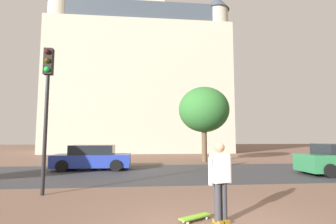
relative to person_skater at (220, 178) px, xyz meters
name	(u,v)px	position (x,y,z in m)	size (l,w,h in m)	color
ground_plane	(168,170)	(-0.20, 9.31, -0.96)	(120.00, 120.00, 0.00)	brown
street_asphalt_strip	(170,172)	(-0.20, 8.20, -0.96)	(120.00, 7.70, 0.00)	#38383D
landmark_building	(141,74)	(-1.87, 29.00, 9.57)	(22.82, 10.58, 34.13)	#B2A893
person_skater	(220,178)	(0.00, 0.00, 0.00)	(0.58, 0.38, 1.73)	#333338
skateboard	(195,217)	(-0.52, 0.19, -0.88)	(0.79, 0.59, 0.11)	#76BD28
car_blue	(93,158)	(-4.54, 9.89, -0.28)	(4.34, 2.09, 1.42)	#23389E
traffic_light_pole	(47,91)	(-4.88, 3.22, 2.42)	(0.28, 0.34, 4.85)	black
tree_curb_far	(204,110)	(3.08, 13.80, 3.04)	(3.89, 3.89, 5.77)	brown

